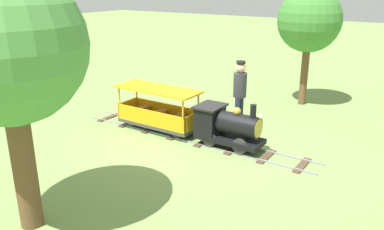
{
  "coord_description": "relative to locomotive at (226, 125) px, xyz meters",
  "views": [
    {
      "loc": [
        6.68,
        4.41,
        3.27
      ],
      "look_at": [
        0.0,
        0.03,
        0.55
      ],
      "focal_mm": 36.62,
      "sensor_mm": 36.0,
      "label": 1
    }
  ],
  "objects": [
    {
      "name": "oak_tree_far",
      "position": [
        3.93,
        -0.98,
        2.02
      ],
      "size": [
        2.01,
        2.01,
        3.54
      ],
      "color": "brown",
      "rests_on": "ground_plane"
    },
    {
      "name": "track",
      "position": [
        0.0,
        -0.86,
        -0.47
      ],
      "size": [
        0.7,
        5.7,
        0.04
      ],
      "color": "gray",
      "rests_on": "ground_plane"
    },
    {
      "name": "oak_tree_near",
      "position": [
        -3.89,
        0.32,
        1.8
      ],
      "size": [
        1.69,
        1.69,
        3.15
      ],
      "color": "brown",
      "rests_on": "ground_plane"
    },
    {
      "name": "ground_plane",
      "position": [
        0.0,
        -0.87,
        -0.48
      ],
      "size": [
        60.0,
        60.0,
        0.0
      ],
      "primitive_type": "plane",
      "color": "#75934C"
    },
    {
      "name": "locomotive",
      "position": [
        0.0,
        0.0,
        0.0
      ],
      "size": [
        0.66,
        1.45,
        0.99
      ],
      "color": "black",
      "rests_on": "ground_plane"
    },
    {
      "name": "passenger_car",
      "position": [
        0.0,
        -1.76,
        -0.06
      ],
      "size": [
        0.76,
        2.0,
        0.97
      ],
      "color": "#3F3F3F",
      "rests_on": "ground_plane"
    },
    {
      "name": "conductor_person",
      "position": [
        -1.06,
        -0.24,
        0.47
      ],
      "size": [
        0.3,
        0.3,
        1.62
      ],
      "color": "#282D47",
      "rests_on": "ground_plane"
    }
  ]
}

